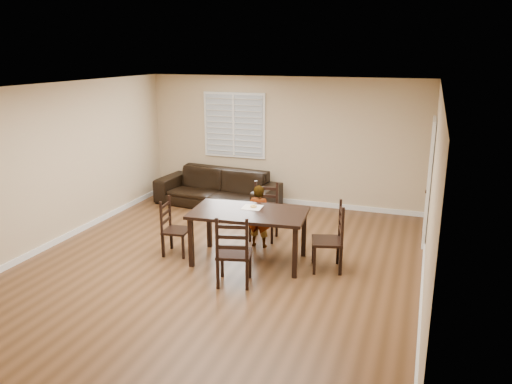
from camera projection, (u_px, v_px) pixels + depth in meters
ground at (219, 265)px, 7.72m from camera, size 7.00×7.00×0.00m
room at (224, 148)px, 7.38m from camera, size 6.04×7.04×2.72m
dining_table at (249, 217)px, 7.67m from camera, size 1.84×1.14×0.83m
chair_near at (265, 212)px, 8.79m from camera, size 0.48×0.45×1.00m
chair_far at (233, 256)px, 6.87m from camera, size 0.56×0.54×1.05m
chair_left at (170, 229)px, 8.07m from camera, size 0.44×0.46×0.93m
chair_right at (336, 240)px, 7.45m from camera, size 0.55×0.57×1.05m
child at (259, 216)px, 8.32m from camera, size 0.39×0.26×1.07m
napkin at (252, 207)px, 7.83m from camera, size 0.32×0.32×0.00m
donut at (253, 206)px, 7.82m from camera, size 0.11×0.11×0.04m
sofa at (217, 188)px, 10.60m from camera, size 2.70×1.28×0.76m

